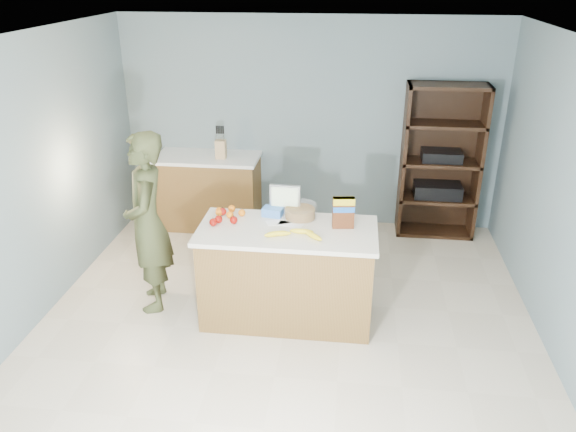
# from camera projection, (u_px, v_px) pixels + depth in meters

# --- Properties ---
(floor) EXTENTS (4.50, 5.00, 0.02)m
(floor) POSITION_uv_depth(u_px,v_px,m) (283.00, 335.00, 4.96)
(floor) COLOR beige
(floor) RESTS_ON ground
(walls) EXTENTS (4.52, 5.02, 2.51)m
(walls) POSITION_uv_depth(u_px,v_px,m) (283.00, 157.00, 4.29)
(walls) COLOR slate
(walls) RESTS_ON ground
(counter_peninsula) EXTENTS (1.56, 0.76, 0.90)m
(counter_peninsula) POSITION_uv_depth(u_px,v_px,m) (287.00, 277.00, 5.06)
(counter_peninsula) COLOR brown
(counter_peninsula) RESTS_ON ground
(back_cabinet) EXTENTS (1.24, 0.62, 0.90)m
(back_cabinet) POSITION_uv_depth(u_px,v_px,m) (209.00, 191.00, 6.90)
(back_cabinet) COLOR brown
(back_cabinet) RESTS_ON ground
(shelving_unit) EXTENTS (0.90, 0.40, 1.80)m
(shelving_unit) POSITION_uv_depth(u_px,v_px,m) (440.00, 164.00, 6.57)
(shelving_unit) COLOR black
(shelving_unit) RESTS_ON ground
(person) EXTENTS (0.57, 0.71, 1.70)m
(person) POSITION_uv_depth(u_px,v_px,m) (148.00, 223.00, 5.10)
(person) COLOR #393F22
(person) RESTS_ON ground
(knife_block) EXTENTS (0.12, 0.10, 0.31)m
(knife_block) POSITION_uv_depth(u_px,v_px,m) (221.00, 149.00, 6.59)
(knife_block) COLOR tan
(knife_block) RESTS_ON back_cabinet
(envelopes) EXTENTS (0.35, 0.21, 0.00)m
(envelopes) POSITION_uv_depth(u_px,v_px,m) (285.00, 223.00, 4.97)
(envelopes) COLOR white
(envelopes) RESTS_ON counter_peninsula
(bananas) EXTENTS (0.51, 0.19, 0.05)m
(bananas) POSITION_uv_depth(u_px,v_px,m) (292.00, 234.00, 4.73)
(bananas) COLOR yellow
(bananas) RESTS_ON counter_peninsula
(apples) EXTENTS (0.24, 0.31, 0.07)m
(apples) POSITION_uv_depth(u_px,v_px,m) (222.00, 218.00, 4.98)
(apples) COLOR maroon
(apples) RESTS_ON counter_peninsula
(oranges) EXTENTS (0.28, 0.21, 0.07)m
(oranges) POSITION_uv_depth(u_px,v_px,m) (228.00, 212.00, 5.12)
(oranges) COLOR orange
(oranges) RESTS_ON counter_peninsula
(blue_carton) EXTENTS (0.20, 0.15, 0.08)m
(blue_carton) POSITION_uv_depth(u_px,v_px,m) (273.00, 212.00, 5.10)
(blue_carton) COLOR blue
(blue_carton) RESTS_ON counter_peninsula
(salad_bowl) EXTENTS (0.30, 0.30, 0.13)m
(salad_bowl) POSITION_uv_depth(u_px,v_px,m) (300.00, 212.00, 5.06)
(salad_bowl) COLOR #267219
(salad_bowl) RESTS_ON counter_peninsula
(tv) EXTENTS (0.28, 0.12, 0.28)m
(tv) POSITION_uv_depth(u_px,v_px,m) (285.00, 198.00, 5.09)
(tv) COLOR silver
(tv) RESTS_ON counter_peninsula
(cereal_box) EXTENTS (0.19, 0.09, 0.28)m
(cereal_box) POSITION_uv_depth(u_px,v_px,m) (343.00, 210.00, 4.83)
(cereal_box) COLOR #592B14
(cereal_box) RESTS_ON counter_peninsula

